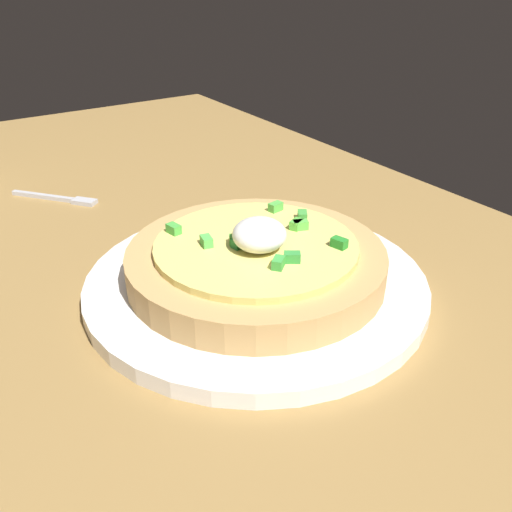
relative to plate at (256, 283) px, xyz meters
The scene contains 4 objects.
dining_table 12.31cm from the plate, 53.77° to the left, with size 126.96×84.41×3.46cm, color olive.
plate is the anchor object (origin of this frame).
pizza 2.35cm from the plate, behind, with size 21.93×21.93×5.90cm.
fork 30.65cm from the plate, 15.33° to the left, with size 9.30×7.79×0.50cm.
Camera 1 is at (-41.79, 13.34, 29.52)cm, focal length 39.42 mm.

